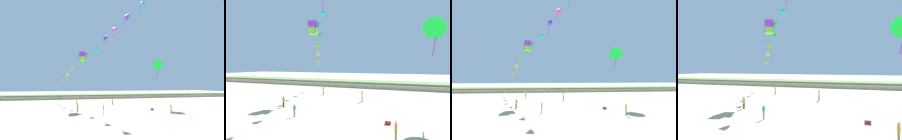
{
  "view_description": "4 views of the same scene",
  "coord_description": "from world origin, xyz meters",
  "views": [
    {
      "loc": [
        -7.99,
        -21.47,
        4.86
      ],
      "look_at": [
        -1.3,
        8.68,
        8.13
      ],
      "focal_mm": 24.0,
      "sensor_mm": 36.0,
      "label": 1
    },
    {
      "loc": [
        9.92,
        -13.18,
        5.89
      ],
      "look_at": [
        -1.68,
        13.02,
        5.15
      ],
      "focal_mm": 32.0,
      "sensor_mm": 36.0,
      "label": 2
    },
    {
      "loc": [
        -2.59,
        -17.33,
        5.19
      ],
      "look_at": [
        0.08,
        9.42,
        6.53
      ],
      "focal_mm": 24.0,
      "sensor_mm": 36.0,
      "label": 3
    },
    {
      "loc": [
        3.99,
        -11.23,
        5.37
      ],
      "look_at": [
        -2.4,
        10.81,
        5.04
      ],
      "focal_mm": 28.0,
      "sensor_mm": 36.0,
      "label": 4
    }
  ],
  "objects": [
    {
      "name": "ground_plane",
      "position": [
        0.0,
        0.0,
        0.0
      ],
      "size": [
        240.0,
        240.0,
        0.0
      ],
      "primitive_type": "plane",
      "color": "#C1B28E"
    },
    {
      "name": "dune_ridge",
      "position": [
        0.0,
        39.47,
        0.74
      ],
      "size": [
        120.0,
        9.75,
        1.5
      ],
      "color": "tan",
      "rests_on": "ground"
    },
    {
      "name": "person_near_left",
      "position": [
        -3.64,
        5.28,
        0.86
      ],
      "size": [
        0.22,
        0.52,
        1.49
      ],
      "color": "gray",
      "rests_on": "ground"
    },
    {
      "name": "person_near_right",
      "position": [
        -8.09,
        8.85,
        0.89
      ],
      "size": [
        0.54,
        0.21,
        1.54
      ],
      "color": "black",
      "rests_on": "ground"
    },
    {
      "name": "person_mid_center",
      "position": [
        0.67,
        17.12,
        1.01
      ],
      "size": [
        0.38,
        0.57,
        1.75
      ],
      "color": "#474C56",
      "rests_on": "ground"
    },
    {
      "name": "person_far_left",
      "position": [
        7.86,
        2.31,
        0.95
      ],
      "size": [
        0.22,
        0.58,
        1.64
      ],
      "color": "#726656",
      "rests_on": "ground"
    },
    {
      "name": "person_far_right",
      "position": [
        -8.45,
        21.2,
        1.01
      ],
      "size": [
        0.61,
        0.24,
        1.74
      ],
      "color": "gray",
      "rests_on": "ground"
    },
    {
      "name": "kite_banner_string",
      "position": [
        -3.67,
        11.74,
        14.65
      ],
      "size": [
        20.34,
        32.14,
        22.95
      ],
      "color": "orange"
    },
    {
      "name": "large_kite_low_lead",
      "position": [
        10.77,
        11.54,
        10.1
      ],
      "size": [
        2.74,
        2.14,
        4.52
      ],
      "color": "#0CED34"
    },
    {
      "name": "large_kite_mid_trail",
      "position": [
        -7.29,
        15.47,
        12.04
      ],
      "size": [
        1.61,
        1.61,
        2.16
      ],
      "color": "#76DE2F"
    },
    {
      "name": "beach_cooler",
      "position": [
        6.51,
        6.73,
        0.21
      ],
      "size": [
        0.58,
        0.41,
        0.46
      ],
      "color": "red",
      "rests_on": "ground"
    }
  ]
}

